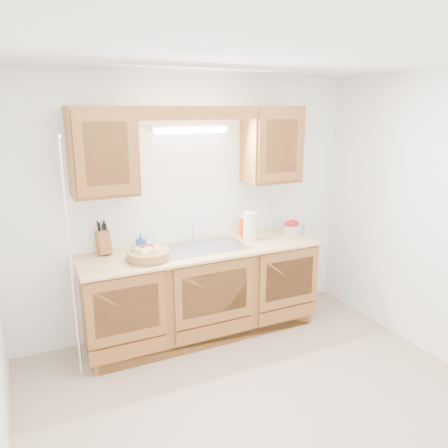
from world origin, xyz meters
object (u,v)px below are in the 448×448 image
fruit_basket (148,253)px  apple_bowl (291,228)px  paper_towel (250,226)px  knife_block (103,242)px

fruit_basket → apple_bowl: 1.58m
apple_bowl → paper_towel: bearing=179.5°
paper_towel → apple_bowl: 0.50m
fruit_basket → knife_block: bearing=136.0°
knife_block → paper_towel: size_ratio=0.95×
paper_towel → apple_bowl: bearing=-0.5°
fruit_basket → knife_block: size_ratio=1.52×
fruit_basket → paper_towel: 1.09m
fruit_basket → knife_block: knife_block is taller
paper_towel → apple_bowl: paper_towel is taller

